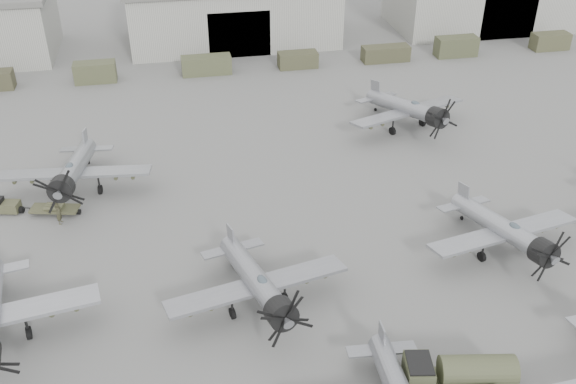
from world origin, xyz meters
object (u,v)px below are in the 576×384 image
object	(u,v)px
aircraft_mid_1	(259,285)
aircraft_mid_2	(508,231)
aircraft_far_0	(73,171)
ground_crew	(59,213)
tug_trailer	(26,207)
fuel_tanker	(460,373)
aircraft_far_1	(410,109)

from	to	relation	value
aircraft_mid_1	aircraft_mid_2	bearing A→B (deg)	-4.91
aircraft_far_0	ground_crew	bearing A→B (deg)	-96.60
aircraft_mid_2	aircraft_far_0	world-z (taller)	aircraft_far_0
aircraft_far_0	tug_trailer	bearing A→B (deg)	-146.02
aircraft_mid_1	aircraft_far_0	world-z (taller)	aircraft_far_0
ground_crew	aircraft_mid_2	bearing A→B (deg)	-95.92
aircraft_mid_1	ground_crew	distance (m)	19.67
fuel_tanker	tug_trailer	xyz separation A→B (m)	(-27.59, 24.52, -0.95)
aircraft_mid_2	tug_trailer	size ratio (longest dim) A/B	1.79
aircraft_mid_1	aircraft_far_1	xyz separation A→B (m)	(19.39, 23.99, 0.11)
aircraft_mid_2	aircraft_mid_1	bearing A→B (deg)	176.22
aircraft_mid_2	ground_crew	xyz separation A→B (m)	(-33.34, 10.95, -1.26)
aircraft_far_1	fuel_tanker	distance (m)	34.18
aircraft_far_1	aircraft_mid_2	bearing A→B (deg)	-110.31
aircraft_mid_1	fuel_tanker	size ratio (longest dim) A/B	1.84
aircraft_mid_2	ground_crew	bearing A→B (deg)	150.61
aircraft_far_1	fuel_tanker	world-z (taller)	aircraft_far_1
aircraft_mid_1	aircraft_mid_2	size ratio (longest dim) A/B	1.02
aircraft_mid_1	tug_trailer	size ratio (longest dim) A/B	1.83
aircraft_mid_1	fuel_tanker	bearing A→B (deg)	-53.29
aircraft_far_0	tug_trailer	world-z (taller)	aircraft_far_0
fuel_tanker	tug_trailer	size ratio (longest dim) A/B	0.99
aircraft_mid_1	aircraft_far_0	size ratio (longest dim) A/B	0.96
aircraft_far_0	fuel_tanker	bearing A→B (deg)	-41.75
tug_trailer	aircraft_far_0	bearing A→B (deg)	41.02
aircraft_far_1	ground_crew	distance (m)	35.34
aircraft_far_0	tug_trailer	size ratio (longest dim) A/B	1.90
aircraft_mid_2	fuel_tanker	bearing A→B (deg)	-138.46
aircraft_far_1	tug_trailer	world-z (taller)	aircraft_far_1
aircraft_far_0	aircraft_far_1	size ratio (longest dim) A/B	1.00
aircraft_far_1	tug_trailer	distance (m)	37.66
aircraft_far_1	ground_crew	world-z (taller)	aircraft_far_1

